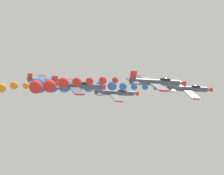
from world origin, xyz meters
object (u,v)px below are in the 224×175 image
at_px(airplane_lead, 188,89).
at_px(airplane_right_outer, 48,81).
at_px(airplane_left_outer, 77,86).
at_px(airplane_right_inner, 156,82).
at_px(airplane_left_inner, 115,93).

relative_size(airplane_lead, airplane_right_outer, 1.00).
distance_m(airplane_lead, airplane_left_outer, 23.52).
distance_m(airplane_lead, airplane_right_inner, 17.62).
height_order(airplane_lead, airplane_left_outer, airplane_lead).
bearing_deg(airplane_right_outer, airplane_lead, 45.01).
bearing_deg(airplane_left_inner, airplane_lead, 42.97).
relative_size(airplane_left_outer, airplane_right_outer, 1.00).
bearing_deg(airplane_right_inner, airplane_left_outer, -139.26).
relative_size(airplane_left_inner, airplane_right_outer, 1.00).
height_order(airplane_left_inner, airplane_right_outer, airplane_right_outer).
xyz_separation_m(airplane_lead, airplane_left_outer, (-0.32, -23.52, -0.27)).
bearing_deg(airplane_left_inner, airplane_left_outer, -45.61).
bearing_deg(airplane_lead, airplane_left_outer, -90.77).
bearing_deg(airplane_lead, airplane_right_outer, -134.99).
xyz_separation_m(airplane_left_inner, airplane_right_outer, (-11.91, -12.75, 3.40)).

